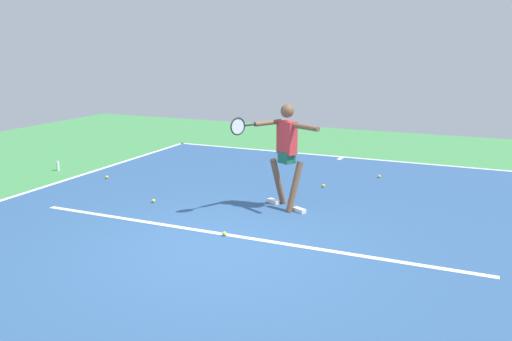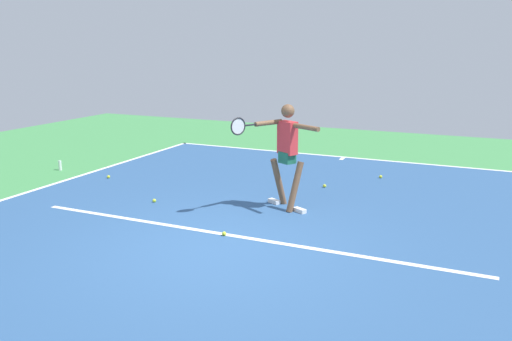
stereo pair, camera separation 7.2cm
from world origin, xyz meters
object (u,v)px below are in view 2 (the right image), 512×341
object	(u,v)px
tennis_ball_far_corner	(325,186)
tennis_player	(286,149)
tennis_ball_near_service_line	(381,177)
tennis_ball_near_player	(154,201)
tennis_ball_by_baseline	(109,177)
tennis_ball_centre_court	(224,234)
water_bottle	(60,165)

from	to	relation	value
tennis_ball_far_corner	tennis_player	bearing A→B (deg)	82.09
tennis_ball_near_service_line	tennis_ball_far_corner	bearing A→B (deg)	54.44
tennis_ball_near_player	tennis_ball_by_baseline	size ratio (longest dim) A/B	1.00
tennis_ball_near_service_line	tennis_ball_centre_court	bearing A→B (deg)	72.26
tennis_player	tennis_ball_near_service_line	size ratio (longest dim) A/B	27.75
tennis_ball_centre_court	tennis_ball_far_corner	bearing A→B (deg)	-99.75
tennis_player	tennis_ball_far_corner	xyz separation A→B (m)	(-0.22, -1.61, -1.02)
tennis_ball_near_service_line	tennis_ball_far_corner	distance (m)	1.50
tennis_ball_near_service_line	tennis_ball_by_baseline	size ratio (longest dim) A/B	1.00
tennis_ball_centre_court	water_bottle	bearing A→B (deg)	-22.59
tennis_ball_by_baseline	tennis_ball_far_corner	distance (m)	4.60
tennis_player	tennis_ball_far_corner	size ratio (longest dim) A/B	27.75
tennis_player	tennis_ball_centre_court	distance (m)	1.98
tennis_player	tennis_ball_by_baseline	size ratio (longest dim) A/B	27.75
tennis_ball_by_baseline	water_bottle	distance (m)	1.51
tennis_ball_near_player	water_bottle	distance (m)	3.64
tennis_ball_near_service_line	water_bottle	world-z (taller)	water_bottle
tennis_player	water_bottle	size ratio (longest dim) A/B	8.32
tennis_ball_far_corner	tennis_ball_near_player	bearing A→B (deg)	41.88
tennis_ball_near_player	tennis_ball_centre_court	distance (m)	2.20
tennis_ball_near_player	tennis_ball_far_corner	bearing A→B (deg)	-138.12
tennis_ball_near_service_line	water_bottle	xyz separation A→B (m)	(6.82, 2.25, 0.08)
tennis_ball_near_service_line	tennis_ball_centre_court	world-z (taller)	same
tennis_ball_near_player	tennis_ball_centre_court	bearing A→B (deg)	152.72
tennis_ball_near_player	tennis_ball_near_service_line	bearing A→B (deg)	-134.27
tennis_player	tennis_ball_near_player	bearing A→B (deg)	43.09
tennis_ball_far_corner	tennis_ball_centre_court	world-z (taller)	same
tennis_ball_by_baseline	water_bottle	world-z (taller)	water_bottle
tennis_ball_by_baseline	tennis_ball_far_corner	world-z (taller)	same
tennis_ball_centre_court	water_bottle	distance (m)	5.83
tennis_player	water_bottle	distance (m)	5.83
tennis_player	tennis_ball_by_baseline	bearing A→B (deg)	21.46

